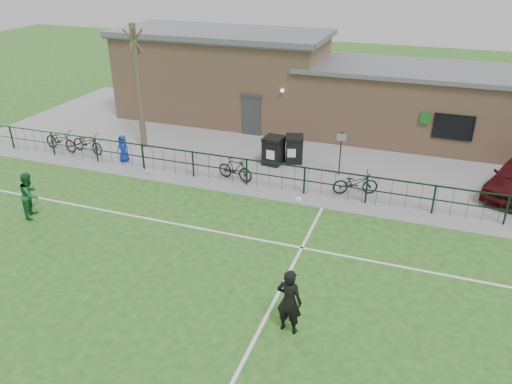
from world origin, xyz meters
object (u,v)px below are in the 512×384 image
(bare_tree, at_px, (139,88))
(bicycle_e, at_px, (355,183))
(spectator_child, at_px, (123,148))
(ball_ground, at_px, (147,172))
(outfield_player, at_px, (30,195))
(bicycle_c, at_px, (88,143))
(sign_post, at_px, (340,154))
(bicycle_d, at_px, (235,169))
(bicycle_a, at_px, (61,140))
(wheelie_bin_left, at_px, (274,151))
(wheelie_bin_right, at_px, (294,150))

(bare_tree, xyz_separation_m, bicycle_e, (10.96, -1.81, -2.50))
(spectator_child, height_order, ball_ground, spectator_child)
(outfield_player, bearing_deg, bicycle_c, -2.29)
(bicycle_c, bearing_deg, sign_post, -72.84)
(bicycle_d, bearing_deg, bicycle_a, 98.64)
(sign_post, bearing_deg, bare_tree, 179.09)
(outfield_player, bearing_deg, bicycle_e, -82.74)
(bicycle_e, relative_size, spectator_child, 1.44)
(ball_ground, bearing_deg, wheelie_bin_left, 31.27)
(wheelie_bin_left, bearing_deg, spectator_child, -156.23)
(bicycle_d, bearing_deg, sign_post, -53.06)
(bicycle_c, xyz_separation_m, outfield_player, (2.05, -6.06, 0.36))
(wheelie_bin_right, distance_m, outfield_player, 11.43)
(bicycle_e, bearing_deg, bicycle_c, 67.76)
(wheelie_bin_left, distance_m, bicycle_a, 10.58)
(sign_post, bearing_deg, wheelie_bin_left, 175.87)
(sign_post, xyz_separation_m, outfield_player, (-10.05, -7.58, -0.14))
(wheelie_bin_right, height_order, sign_post, sign_post)
(wheelie_bin_left, bearing_deg, bicycle_a, -162.95)
(bicycle_a, relative_size, ball_ground, 10.34)
(bicycle_a, bearing_deg, bicycle_c, -73.29)
(sign_post, height_order, bicycle_e, sign_post)
(wheelie_bin_right, height_order, outfield_player, outfield_player)
(bicycle_e, xyz_separation_m, outfield_player, (-11.03, -5.93, 0.37))
(ball_ground, bearing_deg, bare_tree, 123.11)
(bicycle_a, xyz_separation_m, spectator_child, (3.70, -0.15, 0.11))
(bare_tree, relative_size, ball_ground, 30.80)
(wheelie_bin_right, height_order, bicycle_d, wheelie_bin_right)
(wheelie_bin_right, bearing_deg, sign_post, -35.30)
(bare_tree, relative_size, sign_post, 3.00)
(sign_post, height_order, outfield_player, sign_post)
(bicycle_c, bearing_deg, bare_tree, -41.65)
(bare_tree, relative_size, spectator_child, 4.71)
(wheelie_bin_right, xyz_separation_m, spectator_child, (-7.54, -2.67, 0.05))
(bicycle_a, distance_m, ball_ground, 5.59)
(wheelie_bin_right, distance_m, bicycle_c, 10.08)
(wheelie_bin_right, relative_size, ball_ground, 6.03)
(bicycle_d, bearing_deg, wheelie_bin_right, -22.06)
(wheelie_bin_left, relative_size, ball_ground, 6.25)
(bare_tree, xyz_separation_m, ball_ground, (1.91, -2.93, -2.90))
(wheelie_bin_right, distance_m, spectator_child, 8.00)
(wheelie_bin_right, height_order, bicycle_c, wheelie_bin_right)
(bicycle_c, height_order, bicycle_d, bicycle_d)
(sign_post, xyz_separation_m, bicycle_d, (-4.12, -2.04, -0.49))
(wheelie_bin_left, bearing_deg, ball_ground, -142.27)
(wheelie_bin_right, bearing_deg, bicycle_c, 177.45)
(bicycle_c, xyz_separation_m, bicycle_e, (13.08, -0.13, -0.02))
(bicycle_e, bearing_deg, bare_tree, 58.94)
(outfield_player, bearing_deg, sign_post, -73.96)
(bicycle_e, height_order, outfield_player, outfield_player)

